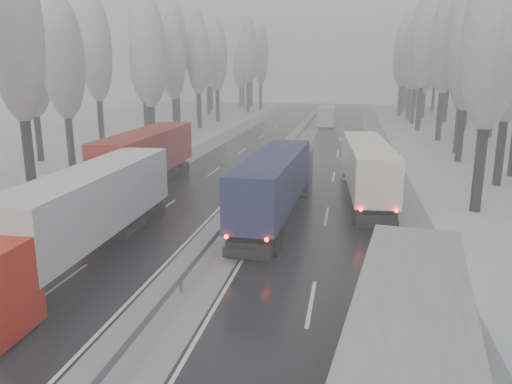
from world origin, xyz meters
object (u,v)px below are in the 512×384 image
(box_truck_distant, at_px, (327,116))
(truck_red_white, at_px, (82,212))
(truck_grey_tarp, at_px, (408,369))
(truck_blue_box, at_px, (277,180))
(truck_red_red, at_px, (142,159))
(truck_cream_box, at_px, (366,165))

(box_truck_distant, bearing_deg, truck_red_white, -98.04)
(truck_grey_tarp, bearing_deg, truck_blue_box, 114.37)
(truck_grey_tarp, height_order, truck_blue_box, truck_blue_box)
(truck_blue_box, distance_m, truck_red_red, 11.43)
(truck_blue_box, relative_size, truck_red_red, 0.93)
(truck_grey_tarp, bearing_deg, truck_cream_box, 98.23)
(truck_cream_box, bearing_deg, truck_red_red, -179.31)
(truck_cream_box, xyz_separation_m, truck_red_white, (-12.97, -14.60, 0.09))
(truck_red_white, xyz_separation_m, truck_red_red, (-2.83, 13.30, 0.09))
(box_truck_distant, xyz_separation_m, truck_red_white, (-8.02, -61.29, 0.89))
(box_truck_distant, height_order, truck_red_white, truck_red_white)
(box_truck_distant, relative_size, truck_red_red, 0.48)
(truck_blue_box, height_order, truck_red_red, truck_red_red)
(truck_red_red, bearing_deg, truck_cream_box, 2.99)
(truck_cream_box, bearing_deg, truck_blue_box, -136.39)
(truck_grey_tarp, distance_m, truck_cream_box, 24.34)
(truck_grey_tarp, distance_m, truck_red_white, 16.47)
(truck_blue_box, bearing_deg, truck_red_red, 158.79)
(box_truck_distant, bearing_deg, truck_blue_box, -90.97)
(truck_cream_box, bearing_deg, truck_red_white, -135.65)
(truck_blue_box, distance_m, truck_cream_box, 7.87)
(box_truck_distant, bearing_deg, truck_cream_box, -84.53)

